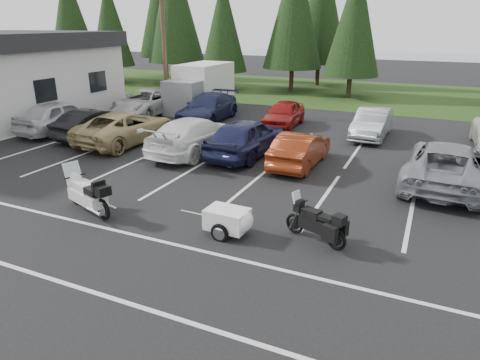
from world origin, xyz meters
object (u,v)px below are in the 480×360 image
object	(u,v)px
car_far_1	(208,108)
cargo_trailer	(227,222)
car_near_2	(126,127)
car_far_3	(372,123)
box_truck	(197,88)
car_near_6	(447,164)
car_far_0	(146,103)
car_near_1	(95,124)
car_near_5	(300,149)
utility_pole	(163,35)
touring_motorcycle	(87,190)
car_near_3	(196,135)
car_far_2	(284,114)
car_near_0	(61,116)
car_near_4	(246,137)
adventure_motorcycle	(315,219)

from	to	relation	value
car_far_1	cargo_trailer	distance (m)	14.41
car_near_2	car_far_3	distance (m)	12.03
box_truck	car_near_2	xyz separation A→B (m)	(0.92, -8.39, -0.70)
car_near_6	car_far_0	bearing A→B (deg)	-14.87
car_near_1	car_near_5	world-z (taller)	car_near_1
utility_pole	box_truck	xyz separation A→B (m)	(2.00, 0.50, -3.25)
car_near_1	car_near_2	xyz separation A→B (m)	(1.99, -0.10, 0.03)
car_far_3	touring_motorcycle	bearing A→B (deg)	-115.19
car_near_3	car_far_2	distance (m)	6.62
box_truck	car_near_0	distance (m)	8.82
car_near_6	car_near_2	bearing A→B (deg)	3.94
car_near_2	cargo_trailer	distance (m)	10.73
box_truck	car_near_0	size ratio (longest dim) A/B	1.14
touring_motorcycle	car_far_0	bearing A→B (deg)	137.64
utility_pole	cargo_trailer	distance (m)	18.89
car_near_6	car_far_3	bearing A→B (deg)	-56.29
car_near_2	touring_motorcycle	bearing A→B (deg)	122.89
utility_pole	car_near_2	size ratio (longest dim) A/B	1.66
car_far_0	cargo_trailer	size ratio (longest dim) A/B	3.42
car_near_1	cargo_trailer	size ratio (longest dim) A/B	2.70
box_truck	car_near_1	size ratio (longest dim) A/B	1.28
car_near_1	cargo_trailer	xyz separation A→B (m)	(10.51, -6.61, -0.35)
car_near_5	car_far_1	world-z (taller)	car_far_1
box_truck	car_far_0	distance (m)	3.47
car_near_2	car_far_3	size ratio (longest dim) A/B	1.27
car_near_1	car_near_4	distance (m)	8.06
car_near_0	car_near_6	bearing A→B (deg)	-179.98
car_near_4	car_far_3	size ratio (longest dim) A/B	1.14
car_far_1	adventure_motorcycle	xyz separation A→B (m)	(9.56, -11.82, -0.14)
adventure_motorcycle	car_near_5	bearing A→B (deg)	130.32
car_near_4	cargo_trailer	distance (m)	7.34
car_far_1	car_far_3	distance (m)	9.26
car_far_3	adventure_motorcycle	xyz separation A→B (m)	(0.30, -11.84, -0.07)
car_near_1	car_far_1	size ratio (longest dim) A/B	0.83
car_near_0	car_near_4	xyz separation A→B (m)	(10.53, 0.05, -0.01)
utility_pole	car_near_6	distance (m)	18.94
car_near_2	car_near_4	distance (m)	6.07
car_near_0	car_near_4	size ratio (longest dim) A/B	1.01
car_near_4	car_near_5	world-z (taller)	car_near_4
car_near_0	car_near_6	xyz separation A→B (m)	(18.33, -0.32, -0.05)
car_far_3	touring_motorcycle	distance (m)	14.36
car_near_3	cargo_trailer	world-z (taller)	car_near_3
car_near_0	car_near_2	world-z (taller)	car_near_0
car_near_5	car_far_0	size ratio (longest dim) A/B	0.74
car_near_5	box_truck	bearing A→B (deg)	-40.52
car_near_2	car_far_2	xyz separation A→B (m)	(5.71, 6.29, -0.05)
car_near_1	car_far_3	bearing A→B (deg)	-150.91
box_truck	utility_pole	bearing A→B (deg)	-165.96
car_near_0	car_far_0	size ratio (longest dim) A/B	0.89
box_truck	car_far_3	bearing A→B (deg)	-12.23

